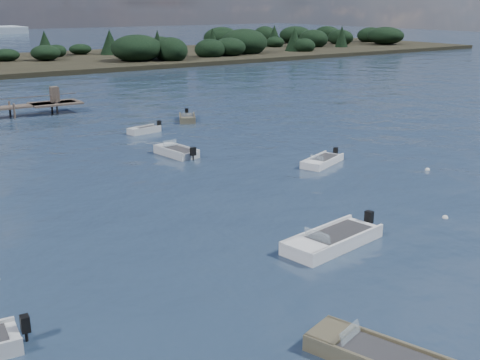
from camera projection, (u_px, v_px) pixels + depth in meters
dinghy_mid_white_a at (332, 242)px, 28.30m from camera, size 5.83×2.82×1.34m
tender_far_grey_b at (144, 131)px, 52.84m from camera, size 3.32×1.64×1.11m
dinghy_mid_white_b at (322, 162)px, 42.56m from camera, size 4.30×2.85×1.06m
dinghy_near_olive at (377, 359)px, 19.07m from camera, size 2.97×4.96×1.19m
dinghy_extra_b at (187, 119)px, 58.24m from camera, size 2.93×3.74×1.19m
dinghy_extra_a at (176, 153)px, 45.06m from camera, size 2.11×4.13×1.31m
buoy_b at (445, 218)px, 31.98m from camera, size 0.32×0.32×0.32m
buoy_d at (427, 170)px, 41.13m from camera, size 0.32×0.32×0.32m
far_headland at (76, 52)px, 114.48m from camera, size 190.00×40.00×5.80m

